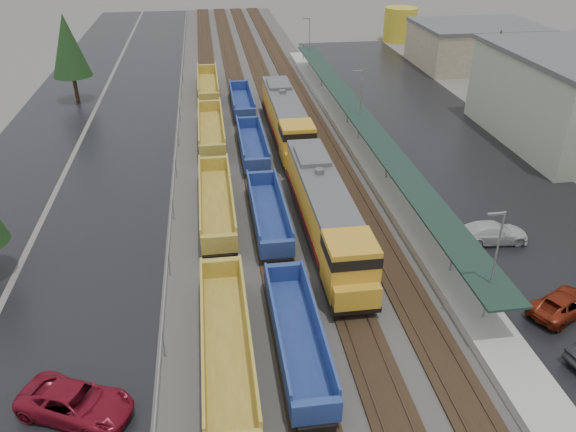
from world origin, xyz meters
The scene contains 17 objects.
ballast_strip centered at (0.00, 60.00, 0.04)m, with size 20.00×160.00×0.08m, color #302D2B.
trackbed centered at (0.00, 60.00, 0.16)m, with size 14.60×160.00×0.22m.
west_parking_lot centered at (-15.00, 60.00, 0.01)m, with size 10.00×160.00×0.02m, color black.
west_road centered at (-25.00, 60.00, 0.01)m, with size 9.00×160.00×0.02m, color black.
east_commuter_lot centered at (19.00, 50.00, 0.01)m, with size 16.00×100.00×0.02m, color black.
station_platform centered at (9.50, 50.01, 0.73)m, with size 3.00×80.00×8.00m.
chainlink_fence centered at (-9.50, 58.44, 1.61)m, with size 0.08×160.04×2.02m.
tree_west_far centered at (-23.00, 70.00, 7.12)m, with size 4.84×4.84×11.00m.
tree_east centered at (28.00, 58.00, 6.47)m, with size 4.40×4.40×10.00m.
locomotive_lead centered at (2.00, 30.97, 2.50)m, with size 3.16×20.83×4.72m.
locomotive_trail centered at (2.00, 51.97, 2.50)m, with size 3.16×20.83×4.72m.
well_string_yellow centered at (-6.00, 27.79, 1.18)m, with size 2.66×100.53×2.35m.
well_string_blue centered at (-2.00, 26.72, 1.12)m, with size 2.50×84.96×2.22m.
storage_tank centered at (30.11, 99.38, 3.00)m, with size 6.01×6.01×6.01m, color gold.
parked_car_west_c centered at (-13.69, 16.50, 0.81)m, with size 5.86×2.70×1.63m, color maroon.
parked_car_east_b centered at (15.04, 20.45, 0.69)m, with size 4.97×2.29×1.38m, color maroon.
parked_car_east_c centered at (14.60, 29.21, 0.78)m, with size 5.37×2.18×1.56m, color silver.
Camera 1 is at (-6.03, -4.73, 22.62)m, focal length 35.00 mm.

